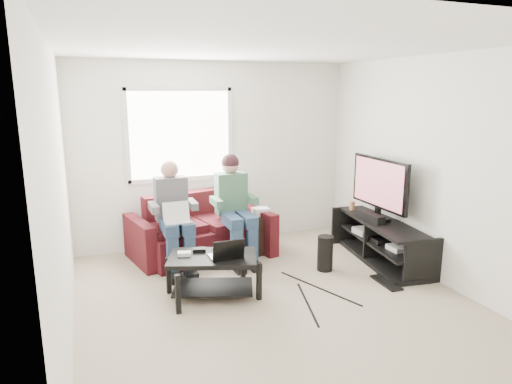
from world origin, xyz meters
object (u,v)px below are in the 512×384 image
at_px(tv, 379,185).
at_px(end_table, 261,232).
at_px(sofa, 200,233).
at_px(coffee_table, 213,267).
at_px(tv_stand, 381,243).
at_px(subwoofer, 325,253).

bearing_deg(tv, end_table, 148.91).
bearing_deg(sofa, tv, -24.39).
distance_m(coffee_table, tv, 2.45).
xyz_separation_m(coffee_table, tv_stand, (2.34, 0.23, -0.10)).
xyz_separation_m(coffee_table, end_table, (1.01, 1.13, -0.06)).
relative_size(tv_stand, end_table, 2.73).
bearing_deg(tv_stand, sofa, 153.47).
bearing_deg(sofa, tv_stand, -26.53).
bearing_deg(tv_stand, coffee_table, -174.32).
distance_m(coffee_table, end_table, 1.52).
bearing_deg(end_table, subwoofer, -61.75).
relative_size(tv_stand, tv, 1.55).
distance_m(tv_stand, end_table, 1.61).
relative_size(sofa, coffee_table, 1.82).
distance_m(subwoofer, end_table, 1.05).
xyz_separation_m(tv_stand, end_table, (-1.33, 0.90, 0.04)).
bearing_deg(end_table, tv_stand, -34.10).
bearing_deg(tv, tv_stand, -88.53).
height_order(subwoofer, end_table, end_table).
bearing_deg(coffee_table, sofa, 81.66).
relative_size(coffee_table, tv_stand, 0.63).
bearing_deg(tv_stand, subwoofer, -178.80).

